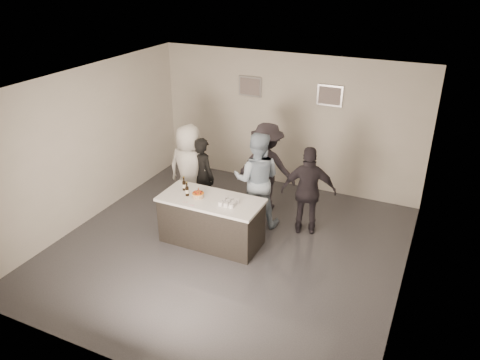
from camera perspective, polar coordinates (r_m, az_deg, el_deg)
The scene contains 19 objects.
floor at distance 8.60m, azimuth -1.42°, elevation -8.24°, with size 6.00×6.00×0.00m, color #3D3D42.
ceiling at distance 7.37m, azimuth -1.67°, elevation 11.54°, with size 6.00×6.00×0.00m, color white.
wall_back at distance 10.46m, azimuth 5.84°, elevation 7.09°, with size 6.00×0.04×3.00m, color beige.
wall_front at distance 5.71m, azimuth -15.27°, elevation -10.58°, with size 6.00×0.04×3.00m, color beige.
wall_left at distance 9.50m, azimuth -18.02°, elevation 4.02°, with size 0.04×6.00×3.00m, color beige.
wall_right at distance 7.19m, azimuth 20.46°, elevation -3.38°, with size 0.04×6.00×3.00m, color beige.
picture_left at distance 10.55m, azimuth 1.26°, elevation 11.34°, with size 0.54×0.04×0.44m, color #B2B2B7.
picture_right at distance 9.99m, azimuth 10.90°, elevation 10.08°, with size 0.54×0.04×0.44m, color #B2B2B7.
bar_counter at distance 8.55m, azimuth -3.50°, elevation -4.97°, with size 1.86×0.86×0.90m, color white.
cake at distance 8.38m, azimuth -5.13°, elevation -1.88°, with size 0.21×0.21×0.08m, color orange.
beer_bottle_a at distance 8.63m, azimuth -6.84°, elevation -0.44°, with size 0.07×0.07×0.26m, color black.
beer_bottle_b at distance 8.42m, azimuth -6.48°, elevation -1.10°, with size 0.07×0.07×0.26m, color black.
tumbler_cluster at distance 8.12m, azimuth -1.42°, elevation -2.70°, with size 0.30×0.30×0.08m, color #C27A12.
candles at distance 8.19m, azimuth -6.18°, elevation -2.90°, with size 0.24×0.08×0.01m, color pink.
person_main_black at distance 9.42m, azimuth -4.54°, elevation 0.51°, with size 0.59×0.39×1.62m, color black.
person_main_blue at distance 8.93m, azimuth 2.07°, elevation 0.06°, with size 0.92×0.72×1.89m, color #9BB3CB.
person_guest_left at distance 9.46m, azimuth -6.18°, elevation 1.32°, with size 0.91×0.59×1.86m, color silver.
person_guest_right at distance 8.75m, azimuth 8.35°, elevation -1.35°, with size 1.02×0.42×1.73m, color #272229.
person_guest_back at distance 9.53m, azimuth 3.27°, elevation 1.62°, with size 1.20×0.69×1.85m, color #29252C.
Camera 1 is at (3.21, -6.40, 4.77)m, focal length 35.00 mm.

